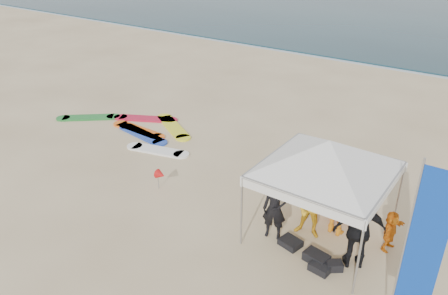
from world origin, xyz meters
TOP-DOWN VIEW (x-y plane):
  - ground at (0.00, 0.00)m, footprint 120.00×120.00m
  - shoreline_foam at (0.00, 18.20)m, footprint 160.00×1.20m
  - person_black_a at (3.38, 1.25)m, footprint 0.68×0.55m
  - person_yellow at (4.10, 1.80)m, footprint 0.88×0.73m
  - person_orange_a at (4.59, 2.32)m, footprint 1.33×0.88m
  - person_black_b at (5.40, 1.39)m, footprint 1.22×1.00m
  - person_orange_b at (4.41, 2.92)m, footprint 0.93×0.70m
  - person_seated at (5.85, 2.41)m, footprint 0.44×0.99m
  - canopy_tent at (4.30, 1.94)m, footprint 3.98×3.98m
  - feather_flag at (6.82, 0.02)m, footprint 0.62×0.04m
  - marker_pennant at (-0.37, 1.24)m, footprint 0.28×0.28m
  - gear_pile at (4.57, 0.99)m, footprint 1.70×0.84m
  - surfboard_spread at (-3.97, 3.97)m, footprint 6.20×3.11m

SIDE VIEW (x-z plane):
  - ground at x=0.00m, z-range 0.00..0.00m
  - shoreline_foam at x=0.00m, z-range 0.00..0.01m
  - surfboard_spread at x=-3.97m, z-range 0.00..0.07m
  - gear_pile at x=4.57m, z-range -0.01..0.21m
  - marker_pennant at x=-0.37m, z-range 0.18..0.81m
  - person_seated at x=5.85m, z-range 0.00..1.03m
  - person_black_a at x=3.38m, z-range 0.00..1.61m
  - person_yellow at x=4.10m, z-range 0.00..1.62m
  - person_orange_b at x=4.41m, z-range 0.00..1.71m
  - person_orange_a at x=4.59m, z-range 0.00..1.91m
  - person_black_b at x=5.40m, z-range 0.00..1.94m
  - feather_flag at x=6.82m, z-range 0.33..4.02m
  - canopy_tent at x=4.30m, z-range 1.11..4.11m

